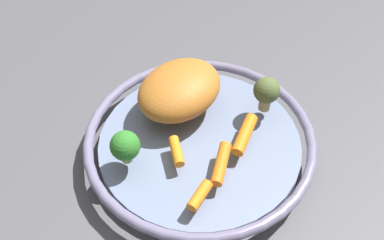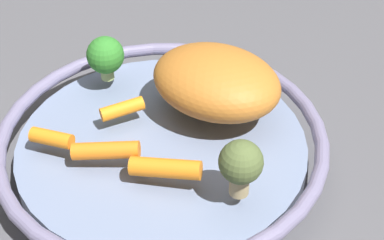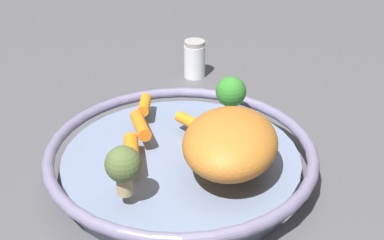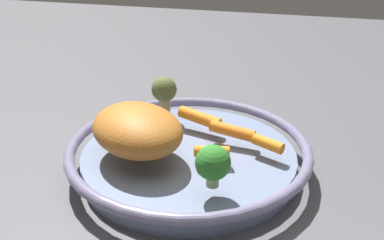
# 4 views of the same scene
# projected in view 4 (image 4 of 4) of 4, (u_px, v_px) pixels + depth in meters

# --- Properties ---
(ground_plane) EXTENTS (2.21, 2.21, 0.00)m
(ground_plane) POSITION_uv_depth(u_px,v_px,m) (189.00, 170.00, 0.67)
(ground_plane) COLOR #4C4C51
(serving_bowl) EXTENTS (0.35, 0.35, 0.05)m
(serving_bowl) POSITION_uv_depth(u_px,v_px,m) (189.00, 156.00, 0.66)
(serving_bowl) COLOR slate
(serving_bowl) RESTS_ON ground_plane
(roast_chicken_piece) EXTENTS (0.18, 0.18, 0.06)m
(roast_chicken_piece) POSITION_uv_depth(u_px,v_px,m) (137.00, 129.00, 0.62)
(roast_chicken_piece) COLOR #B46A26
(roast_chicken_piece) RESTS_ON serving_bowl
(baby_carrot_right) EXTENTS (0.05, 0.03, 0.02)m
(baby_carrot_right) POSITION_uv_depth(u_px,v_px,m) (212.00, 151.00, 0.62)
(baby_carrot_right) COLOR orange
(baby_carrot_right) RESTS_ON serving_bowl
(baby_carrot_back) EXTENTS (0.07, 0.04, 0.02)m
(baby_carrot_back) POSITION_uv_depth(u_px,v_px,m) (200.00, 118.00, 0.71)
(baby_carrot_back) COLOR orange
(baby_carrot_back) RESTS_ON serving_bowl
(baby_carrot_near_rim) EXTENTS (0.07, 0.03, 0.02)m
(baby_carrot_near_rim) POSITION_uv_depth(u_px,v_px,m) (232.00, 131.00, 0.67)
(baby_carrot_near_rim) COLOR orange
(baby_carrot_near_rim) RESTS_ON serving_bowl
(baby_carrot_left) EXTENTS (0.05, 0.03, 0.02)m
(baby_carrot_left) POSITION_uv_depth(u_px,v_px,m) (268.00, 144.00, 0.63)
(baby_carrot_left) COLOR orange
(baby_carrot_left) RESTS_ON serving_bowl
(broccoli_floret_mid) EXTENTS (0.04, 0.04, 0.05)m
(broccoli_floret_mid) POSITION_uv_depth(u_px,v_px,m) (213.00, 163.00, 0.54)
(broccoli_floret_mid) COLOR #94AD66
(broccoli_floret_mid) RESTS_ON serving_bowl
(broccoli_floret_large) EXTENTS (0.04, 0.04, 0.06)m
(broccoli_floret_large) POSITION_uv_depth(u_px,v_px,m) (164.00, 91.00, 0.74)
(broccoli_floret_large) COLOR tan
(broccoli_floret_large) RESTS_ON serving_bowl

